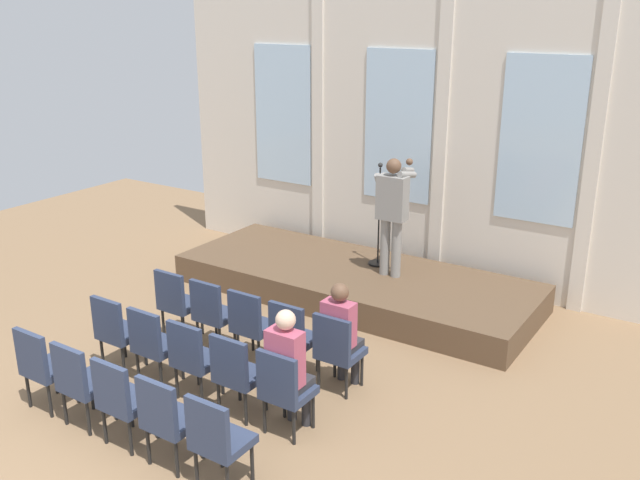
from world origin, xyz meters
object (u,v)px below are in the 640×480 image
(chair_r1_c4, at_px, (284,387))
(audience_r1_c4, at_px, (288,365))
(chair_r2_c2, at_px, (122,397))
(chair_r2_c1, at_px, (80,379))
(chair_r2_c0, at_px, (42,363))
(chair_r1_c0, at_px, (116,328))
(chair_r0_c0, at_px, (177,300))
(chair_r1_c2, at_px, (193,355))
(chair_r1_c1, at_px, (153,341))
(chair_r0_c3, at_px, (292,334))
(chair_r0_c2, at_px, (251,322))
(speaker, at_px, (392,209))
(audience_r0_c4, at_px, (341,330))
(chair_r2_c3, at_px, (167,416))
(chair_r2_c4, at_px, (217,437))
(chair_r1_c3, at_px, (236,371))
(chair_r0_c4, at_px, (337,348))
(chair_r0_c1, at_px, (212,310))
(mic_stand, at_px, (378,243))

(chair_r1_c4, bearing_deg, audience_r1_c4, 90.00)
(chair_r2_c2, bearing_deg, chair_r2_c1, 180.00)
(chair_r2_c0, bearing_deg, chair_r2_c2, 0.00)
(chair_r1_c0, bearing_deg, audience_r1_c4, 1.91)
(chair_r0_c0, height_order, chair_r1_c2, same)
(chair_r1_c2, bearing_deg, chair_r0_c0, 140.41)
(chair_r1_c1, relative_size, chair_r2_c1, 1.00)
(chair_r0_c3, height_order, chair_r1_c0, same)
(chair_r0_c3, xyz_separation_m, chair_r1_c2, (-0.60, -0.99, 0.00))
(chair_r0_c2, distance_m, chair_r0_c3, 0.60)
(speaker, xyz_separation_m, audience_r0_c4, (0.67, -2.47, -0.69))
(chair_r2_c3, bearing_deg, speaker, 90.92)
(chair_r2_c4, bearing_deg, chair_r0_c0, 140.41)
(chair_r2_c2, relative_size, chair_r2_c3, 1.00)
(speaker, relative_size, chair_r0_c3, 1.82)
(chair_r1_c3, bearing_deg, chair_r2_c0, -151.14)
(chair_r0_c4, xyz_separation_m, audience_r1_c4, (-0.00, -0.91, 0.21))
(speaker, distance_m, chair_r1_c1, 3.82)
(speaker, xyz_separation_m, chair_r1_c1, (-1.13, -3.55, -0.87))
(chair_r0_c0, xyz_separation_m, chair_r0_c3, (1.80, 0.00, 0.00))
(chair_r0_c1, bearing_deg, mic_stand, 74.68)
(chair_r1_c4, height_order, chair_r2_c1, same)
(chair_r0_c2, distance_m, chair_r1_c2, 0.99)
(chair_r1_c2, xyz_separation_m, chair_r1_c3, (0.60, 0.00, 0.00))
(chair_r2_c4, bearing_deg, chair_r1_c3, 121.16)
(chair_r0_c3, distance_m, chair_r2_c1, 2.33)
(chair_r0_c3, relative_size, audience_r1_c4, 0.70)
(chair_r0_c1, bearing_deg, chair_r1_c4, -28.86)
(speaker, xyz_separation_m, chair_r1_c4, (0.67, -3.55, -0.87))
(chair_r0_c0, xyz_separation_m, chair_r1_c3, (1.80, -0.99, 0.00))
(chair_r1_c4, relative_size, chair_r2_c2, 1.00)
(chair_r0_c3, relative_size, chair_r2_c3, 1.00)
(chair_r1_c1, relative_size, chair_r1_c3, 1.00)
(chair_r1_c0, relative_size, chair_r1_c3, 1.00)
(chair_r1_c0, bearing_deg, chair_r2_c2, -39.59)
(chair_r0_c4, relative_size, chair_r2_c2, 1.00)
(chair_r0_c3, relative_size, chair_r1_c1, 1.00)
(chair_r1_c0, relative_size, chair_r2_c1, 1.00)
(speaker, distance_m, chair_r2_c2, 4.66)
(chair_r2_c3, bearing_deg, chair_r0_c3, 90.00)
(chair_r0_c3, height_order, chair_r2_c0, same)
(chair_r1_c4, xyz_separation_m, chair_r2_c1, (-1.80, -0.99, 0.00))
(mic_stand, xyz_separation_m, chair_r0_c2, (-0.17, -2.83, -0.21))
(chair_r0_c0, relative_size, chair_r1_c3, 1.00)
(mic_stand, height_order, chair_r0_c4, mic_stand)
(chair_r1_c2, bearing_deg, chair_r2_c1, -121.16)
(audience_r1_c4, height_order, chair_r2_c2, audience_r1_c4)
(chair_r2_c3, bearing_deg, chair_r0_c0, 132.21)
(chair_r2_c2, bearing_deg, chair_r0_c2, 90.00)
(speaker, distance_m, chair_r1_c0, 4.04)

